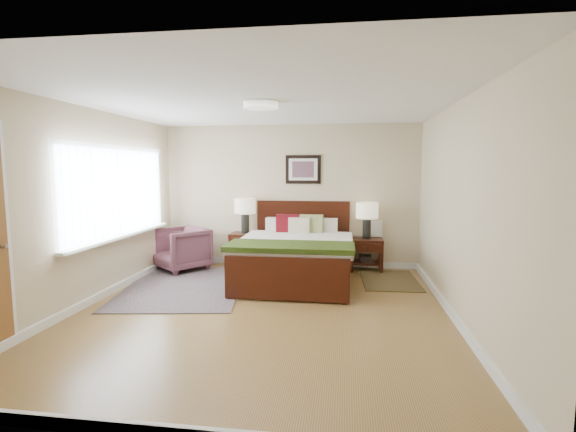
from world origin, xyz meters
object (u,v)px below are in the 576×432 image
(nightstand_right, at_px, (366,251))
(armchair, at_px, (181,249))
(bed, at_px, (296,247))
(nightstand_left, at_px, (245,240))
(lamp_right, at_px, (367,213))
(rug_persian, at_px, (184,286))
(lamp_left, at_px, (245,208))

(nightstand_right, xyz_separation_m, armchair, (-3.15, -0.38, 0.02))
(bed, xyz_separation_m, nightstand_left, (-1.00, 0.80, -0.05))
(nightstand_left, relative_size, nightstand_right, 1.09)
(bed, relative_size, armchair, 2.67)
(lamp_right, relative_size, rug_persian, 0.26)
(nightstand_left, xyz_separation_m, lamp_left, (-0.00, 0.02, 0.56))
(nightstand_right, xyz_separation_m, rug_persian, (-2.70, -1.38, -0.34))
(lamp_right, relative_size, armchair, 0.76)
(armchair, height_order, rug_persian, armchair)
(armchair, bearing_deg, lamp_left, 59.52)
(bed, height_order, rug_persian, bed)
(bed, xyz_separation_m, armchair, (-2.04, 0.43, -0.17))
(bed, distance_m, nightstand_right, 1.38)
(lamp_right, height_order, armchair, lamp_right)
(bed, relative_size, rug_persian, 0.91)
(lamp_left, relative_size, armchair, 0.76)
(nightstand_left, distance_m, nightstand_right, 2.12)
(armchair, xyz_separation_m, rug_persian, (0.45, -1.01, -0.36))
(nightstand_right, bearing_deg, nightstand_left, -179.81)
(nightstand_left, xyz_separation_m, lamp_right, (2.11, 0.02, 0.51))
(bed, height_order, armchair, bed)
(lamp_left, distance_m, rug_persian, 1.83)
(nightstand_left, xyz_separation_m, nightstand_right, (2.11, 0.01, -0.13))
(lamp_left, distance_m, armchair, 1.30)
(bed, bearing_deg, rug_persian, -160.06)
(bed, relative_size, nightstand_right, 3.85)
(bed, height_order, nightstand_left, bed)
(armchair, bearing_deg, bed, 27.03)
(bed, height_order, lamp_right, bed)
(rug_persian, bearing_deg, nightstand_left, 58.30)
(nightstand_left, height_order, lamp_right, lamp_right)
(nightstand_left, height_order, lamp_left, lamp_left)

